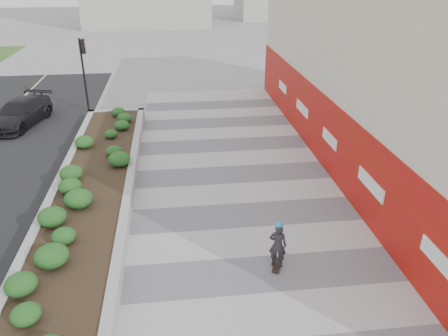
% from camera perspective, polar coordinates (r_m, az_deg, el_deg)
% --- Properties ---
extents(ground, '(160.00, 160.00, 0.00)m').
position_cam_1_polar(ground, '(11.64, 7.16, -19.13)').
color(ground, gray).
rests_on(ground, ground).
extents(walkway, '(8.00, 36.00, 0.01)m').
position_cam_1_polar(walkway, '(13.86, 4.25, -10.45)').
color(walkway, '#A8A8AD').
rests_on(walkway, ground).
extents(building, '(6.04, 24.08, 8.00)m').
position_cam_1_polar(building, '(19.77, 21.90, 11.70)').
color(building, beige).
rests_on(building, ground).
extents(planter, '(3.00, 18.00, 0.90)m').
position_cam_1_polar(planter, '(17.13, -16.74, -2.34)').
color(planter, '#9E9EA0').
rests_on(planter, ground).
extents(traffic_signal_near, '(0.33, 0.28, 4.20)m').
position_cam_1_polar(traffic_signal_near, '(26.47, -17.83, 12.78)').
color(traffic_signal_near, black).
rests_on(traffic_signal_near, ground).
extents(manhole_cover, '(0.44, 0.44, 0.01)m').
position_cam_1_polar(manhole_cover, '(13.95, 6.30, -10.28)').
color(manhole_cover, '#595654').
rests_on(manhole_cover, ground).
extents(skateboarder, '(0.59, 0.75, 1.54)m').
position_cam_1_polar(skateboarder, '(12.75, 7.04, -9.93)').
color(skateboarder, beige).
rests_on(skateboarder, ground).
extents(car_dark, '(2.93, 4.95, 1.35)m').
position_cam_1_polar(car_dark, '(25.98, -25.11, 6.53)').
color(car_dark, black).
rests_on(car_dark, ground).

